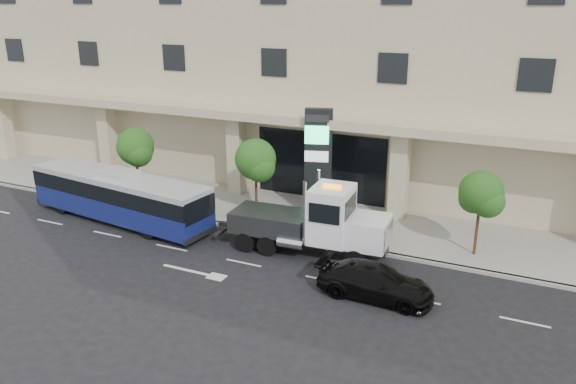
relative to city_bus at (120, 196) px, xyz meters
The scene contains 11 objects.
ground 8.69m from the city_bus, ahead, with size 120.00×120.00×0.00m, color black.
sidewalk 9.87m from the city_bus, 28.86° to the left, with size 120.00×6.00×0.15m, color gray.
curb 8.84m from the city_bus, 11.34° to the left, with size 120.00×0.30×0.15m, color gray.
convention_center 19.36m from the city_bus, 60.52° to the left, with size 60.00×17.60×20.00m.
tree_left 3.96m from the city_bus, 113.18° to the left, with size 2.27×2.20×4.22m.
tree_mid 7.59m from the city_bus, 26.67° to the left, with size 2.28×2.20×4.38m.
tree_right 18.45m from the city_bus, 10.36° to the left, with size 2.10×2.00×4.04m.
city_bus is the anchor object (origin of this frame).
tow_truck 11.21m from the city_bus, ahead, with size 8.55×2.50×3.88m.
black_sedan 15.09m from the city_bus, ahead, with size 1.92×4.71×1.37m, color black.
signage_pylon 10.86m from the city_bus, 29.05° to the left, with size 1.55×0.92×5.88m.
Camera 1 is at (11.57, -21.79, 11.38)m, focal length 35.00 mm.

